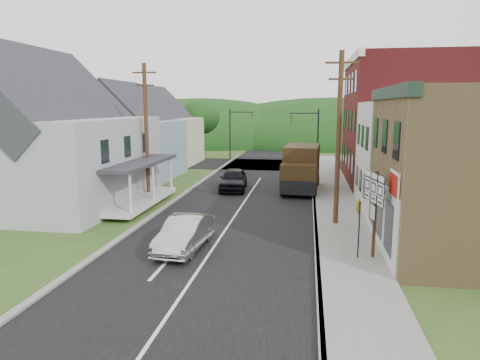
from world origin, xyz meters
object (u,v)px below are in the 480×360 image
at_px(silver_sedan, 185,234).
at_px(delivery_van, 301,168).
at_px(dark_sedan, 233,179).
at_px(warning_sign, 359,220).
at_px(route_sign_cluster, 374,202).

relative_size(silver_sedan, delivery_van, 0.71).
xyz_separation_m(dark_sedan, warning_sign, (7.59, -14.10, 0.94)).
bearing_deg(delivery_van, silver_sedan, -105.04).
height_order(silver_sedan, dark_sedan, dark_sedan).
relative_size(dark_sedan, delivery_van, 0.77).
bearing_deg(route_sign_cluster, delivery_van, 90.31).
distance_m(dark_sedan, delivery_van, 5.13).
xyz_separation_m(delivery_van, route_sign_cluster, (3.14, -14.25, 0.75)).
bearing_deg(delivery_van, dark_sedan, -172.55).
bearing_deg(dark_sedan, warning_sign, -66.31).
xyz_separation_m(silver_sedan, route_sign_cluster, (7.94, -0.10, 1.73)).
height_order(silver_sedan, delivery_van, delivery_van).
height_order(delivery_van, route_sign_cluster, route_sign_cluster).
xyz_separation_m(delivery_van, warning_sign, (2.54, -14.43, 0.04)).
bearing_deg(route_sign_cluster, silver_sedan, 167.19).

